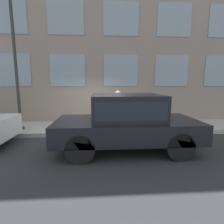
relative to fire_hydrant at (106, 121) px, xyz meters
The scene contains 7 objects.
ground_plane 0.87m from the fire_hydrant, 127.97° to the left, with size 80.00×80.00×0.00m, color #2D2D30.
sidewalk 1.02m from the fire_hydrant, 35.13° to the left, with size 2.27×60.00×0.17m.
building_facade 5.65m from the fire_hydrant, 14.35° to the left, with size 0.33×40.00×11.63m.
fire_hydrant is the anchor object (origin of this frame).
person 0.93m from the fire_hydrant, 51.47° to the right, with size 0.40×0.27×1.67m.
parked_car_charcoal_near 2.04m from the fire_hydrant, 162.56° to the right, with size 2.03×4.46×1.81m.
street_lamp 4.88m from the fire_hydrant, 85.36° to the left, with size 0.36×0.36×5.80m.
Camera 1 is at (-6.92, -0.28, 2.15)m, focal length 28.00 mm.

